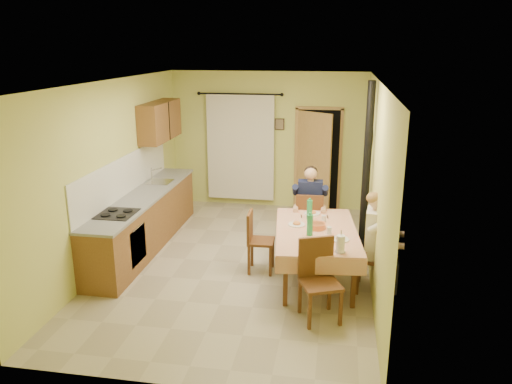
% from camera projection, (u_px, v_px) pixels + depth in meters
% --- Properties ---
extents(floor, '(4.00, 6.00, 0.01)m').
position_uv_depth(floor, '(239.00, 263.00, 7.86)').
color(floor, tan).
rests_on(floor, ground).
extents(room_shell, '(4.04, 6.04, 2.82)m').
position_uv_depth(room_shell, '(238.00, 150.00, 7.34)').
color(room_shell, '#CCD06B').
rests_on(room_shell, ground).
extents(kitchen_run, '(0.64, 3.64, 1.56)m').
position_uv_depth(kitchen_run, '(144.00, 220.00, 8.37)').
color(kitchen_run, brown).
rests_on(kitchen_run, ground).
extents(upper_cabinets, '(0.35, 1.40, 0.70)m').
position_uv_depth(upper_cabinets, '(160.00, 121.00, 9.20)').
color(upper_cabinets, brown).
rests_on(upper_cabinets, room_shell).
extents(curtain, '(1.70, 0.07, 2.22)m').
position_uv_depth(curtain, '(241.00, 147.00, 10.33)').
color(curtain, black).
rests_on(curtain, ground).
extents(doorway, '(0.96, 0.51, 2.15)m').
position_uv_depth(doorway, '(316.00, 160.00, 10.10)').
color(doorway, black).
rests_on(doorway, ground).
extents(dining_table, '(1.36, 2.05, 0.76)m').
position_uv_depth(dining_table, '(316.00, 254.00, 7.24)').
color(dining_table, tan).
rests_on(dining_table, ground).
extents(tableware, '(0.88, 1.62, 0.33)m').
position_uv_depth(tableware, '(318.00, 228.00, 7.01)').
color(tableware, white).
rests_on(tableware, dining_table).
extents(chair_far, '(0.46, 0.46, 1.00)m').
position_uv_depth(chair_far, '(309.00, 233.00, 8.30)').
color(chair_far, '#573117').
rests_on(chair_far, ground).
extents(chair_near, '(0.59, 0.59, 1.02)m').
position_uv_depth(chair_near, '(319.00, 297.00, 6.19)').
color(chair_near, '#573117').
rests_on(chair_near, ground).
extents(chair_right, '(0.50, 0.50, 1.02)m').
position_uv_depth(chair_right, '(375.00, 271.00, 6.92)').
color(chair_right, '#573117').
rests_on(chair_right, ground).
extents(chair_left, '(0.39, 0.39, 0.93)m').
position_uv_depth(chair_left, '(260.00, 253.00, 7.51)').
color(chair_left, '#573117').
rests_on(chair_left, ground).
extents(man_far, '(0.59, 0.47, 1.39)m').
position_uv_depth(man_far, '(310.00, 199.00, 8.15)').
color(man_far, '#141938').
rests_on(man_far, chair_far).
extents(man_right, '(0.50, 0.61, 1.39)m').
position_uv_depth(man_right, '(377.00, 231.00, 6.76)').
color(man_right, silver).
rests_on(man_right, chair_right).
extents(stove_flue, '(0.24, 0.24, 2.80)m').
position_uv_depth(stove_flue, '(365.00, 196.00, 7.83)').
color(stove_flue, black).
rests_on(stove_flue, ground).
extents(picture_back, '(0.19, 0.03, 0.23)m').
position_uv_depth(picture_back, '(280.00, 124.00, 10.13)').
color(picture_back, black).
rests_on(picture_back, room_shell).
extents(picture_right, '(0.03, 0.31, 0.21)m').
position_uv_depth(picture_right, '(371.00, 137.00, 8.15)').
color(picture_right, brown).
rests_on(picture_right, room_shell).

